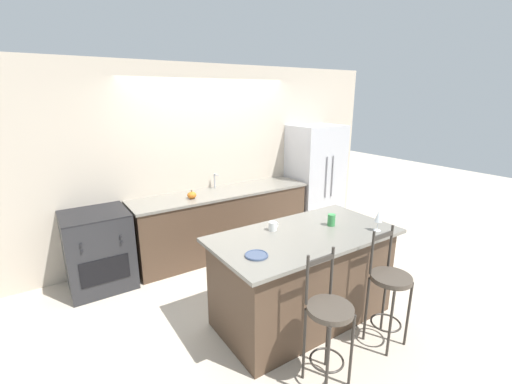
# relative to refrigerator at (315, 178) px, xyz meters

# --- Properties ---
(ground_plane) EXTENTS (18.00, 18.00, 0.00)m
(ground_plane) POSITION_rel_refrigerator_xyz_m (-1.79, -0.36, -0.90)
(ground_plane) COLOR beige
(wall_back) EXTENTS (6.00, 0.07, 2.70)m
(wall_back) POSITION_rel_refrigerator_xyz_m (-1.79, 0.35, 0.45)
(wall_back) COLOR beige
(wall_back) RESTS_ON ground_plane
(back_counter) EXTENTS (2.63, 0.70, 0.93)m
(back_counter) POSITION_rel_refrigerator_xyz_m (-1.79, 0.02, -0.43)
(back_counter) COLOR #4C3828
(back_counter) RESTS_ON ground_plane
(sink_faucet) EXTENTS (0.02, 0.13, 0.22)m
(sink_faucet) POSITION_rel_refrigerator_xyz_m (-1.79, 0.23, 0.17)
(sink_faucet) COLOR #ADAFB5
(sink_faucet) RESTS_ON back_counter
(kitchen_island) EXTENTS (1.88, 0.99, 0.95)m
(kitchen_island) POSITION_rel_refrigerator_xyz_m (-1.85, -1.86, -0.42)
(kitchen_island) COLOR #4C3828
(kitchen_island) RESTS_ON ground_plane
(refrigerator) EXTENTS (0.85, 0.69, 1.79)m
(refrigerator) POSITION_rel_refrigerator_xyz_m (0.00, 0.00, 0.00)
(refrigerator) COLOR #BCBCC1
(refrigerator) RESTS_ON ground_plane
(oven_range) EXTENTS (0.73, 0.71, 0.95)m
(oven_range) POSITION_rel_refrigerator_xyz_m (-3.50, -0.01, -0.42)
(oven_range) COLOR #28282B
(oven_range) RESTS_ON ground_plane
(bar_stool_near) EXTENTS (0.36, 0.36, 1.12)m
(bar_stool_near) POSITION_rel_refrigerator_xyz_m (-2.25, -2.62, -0.32)
(bar_stool_near) COLOR #332D28
(bar_stool_near) RESTS_ON ground_plane
(bar_stool_far) EXTENTS (0.36, 0.36, 1.12)m
(bar_stool_far) POSITION_rel_refrigerator_xyz_m (-1.45, -2.58, -0.32)
(bar_stool_far) COLOR #332D28
(bar_stool_far) RESTS_ON ground_plane
(dinner_plate) EXTENTS (0.20, 0.20, 0.02)m
(dinner_plate) POSITION_rel_refrigerator_xyz_m (-2.52, -2.00, 0.06)
(dinner_plate) COLOR #425170
(dinner_plate) RESTS_ON kitchen_island
(wine_glass) EXTENTS (0.08, 0.08, 0.21)m
(wine_glass) POSITION_rel_refrigerator_xyz_m (-1.19, -2.20, 0.20)
(wine_glass) COLOR white
(wine_glass) RESTS_ON kitchen_island
(coffee_mug) EXTENTS (0.11, 0.08, 0.09)m
(coffee_mug) POSITION_rel_refrigerator_xyz_m (-2.06, -1.61, 0.10)
(coffee_mug) COLOR white
(coffee_mug) RESTS_ON kitchen_island
(tumbler_cup) EXTENTS (0.08, 0.08, 0.12)m
(tumbler_cup) POSITION_rel_refrigerator_xyz_m (-1.47, -1.84, 0.12)
(tumbler_cup) COLOR #3D934C
(tumbler_cup) RESTS_ON kitchen_island
(pumpkin_decoration) EXTENTS (0.12, 0.12, 0.12)m
(pumpkin_decoration) POSITION_rel_refrigerator_xyz_m (-2.29, -0.08, 0.08)
(pumpkin_decoration) COLOR orange
(pumpkin_decoration) RESTS_ON back_counter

